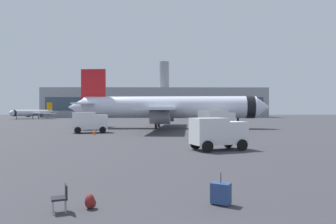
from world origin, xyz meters
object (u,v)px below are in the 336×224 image
object	(u,v)px
service_truck	(90,121)
rolling_suitcase	(221,193)
safety_cone_mid	(241,127)
airplane_taxiing	(33,113)
cargo_van	(218,132)
safety_cone_near	(94,132)
safety_cone_far	(219,127)
gate_chair	(62,196)
airplane_at_gate	(167,107)
fuel_truck	(217,119)
traveller_backpack	(90,202)

from	to	relation	value
service_truck	rolling_suitcase	xyz separation A→B (m)	(12.36, -33.97, -1.22)
safety_cone_mid	rolling_suitcase	size ratio (longest dim) A/B	0.57
airplane_taxiing	service_truck	xyz separation A→B (m)	(36.25, -69.29, -0.51)
airplane_taxiing	rolling_suitcase	size ratio (longest dim) A/B	17.67
cargo_van	safety_cone_near	bearing A→B (deg)	130.23
safety_cone_far	gate_chair	size ratio (longest dim) A/B	0.73
airplane_taxiing	safety_cone_mid	world-z (taller)	airplane_taxiing
airplane_at_gate	fuel_truck	xyz separation A→B (m)	(7.55, -6.65, -1.88)
airplane_at_gate	airplane_taxiing	xyz separation A→B (m)	(-47.42, 58.73, -1.54)
airplane_at_gate	safety_cone_near	distance (m)	17.46
cargo_van	safety_cone_mid	size ratio (longest dim) A/B	7.65
service_truck	fuel_truck	size ratio (longest dim) A/B	0.84
cargo_van	safety_cone_near	xyz separation A→B (m)	(-13.39, 15.83, -1.05)
airplane_taxiing	gate_chair	world-z (taller)	airplane_taxiing
fuel_truck	safety_cone_mid	size ratio (longest dim) A/B	9.83
service_truck	safety_cone_near	world-z (taller)	service_truck
airplane_at_gate	cargo_van	world-z (taller)	airplane_at_gate
cargo_van	rolling_suitcase	bearing A→B (deg)	-99.54
airplane_taxiing	service_truck	distance (m)	78.20
rolling_suitcase	gate_chair	world-z (taller)	rolling_suitcase
airplane_taxiing	cargo_van	size ratio (longest dim) A/B	4.04
safety_cone_mid	gate_chair	world-z (taller)	gate_chair
cargo_van	gate_chair	size ratio (longest dim) A/B	5.60
safety_cone_mid	safety_cone_near	bearing A→B (deg)	-148.70
service_truck	gate_chair	bearing A→B (deg)	-78.33
safety_cone_near	safety_cone_mid	size ratio (longest dim) A/B	1.29
safety_cone_far	traveller_backpack	xyz separation A→B (m)	(-11.96, -42.85, -0.08)
airplane_at_gate	safety_cone_far	world-z (taller)	airplane_at_gate
safety_cone_near	fuel_truck	bearing A→B (deg)	23.33
airplane_at_gate	cargo_van	xyz separation A→B (m)	(3.63, -29.94, -2.21)
cargo_van	rolling_suitcase	xyz separation A→B (m)	(-2.45, -14.58, -1.06)
service_truck	cargo_van	bearing A→B (deg)	-52.63
service_truck	fuel_truck	xyz separation A→B (m)	(18.72, 3.91, 0.16)
airplane_taxiing	safety_cone_far	size ratio (longest dim) A/B	30.76
airplane_taxiing	cargo_van	xyz separation A→B (m)	(51.06, -88.68, -0.67)
cargo_van	safety_cone_mid	bearing A→B (deg)	72.48
safety_cone_near	rolling_suitcase	distance (m)	32.32
fuel_truck	cargo_van	distance (m)	23.63
safety_cone_far	traveller_backpack	size ratio (longest dim) A/B	1.32
safety_cone_far	gate_chair	xyz separation A→B (m)	(-12.79, -43.17, 0.19)
airplane_taxiing	fuel_truck	size ratio (longest dim) A/B	3.14
cargo_van	airplane_at_gate	bearing A→B (deg)	96.92
safety_cone_near	safety_cone_mid	world-z (taller)	safety_cone_near
safety_cone_near	traveller_backpack	world-z (taller)	safety_cone_near
airplane_at_gate	service_truck	distance (m)	15.51
rolling_suitcase	gate_chair	xyz separation A→B (m)	(-5.20, -0.68, 0.11)
airplane_taxiing	safety_cone_far	bearing A→B (deg)	-47.24
airplane_at_gate	rolling_suitcase	size ratio (longest dim) A/B	32.52
airplane_at_gate	airplane_taxiing	distance (m)	75.51
cargo_van	traveller_backpack	world-z (taller)	cargo_van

